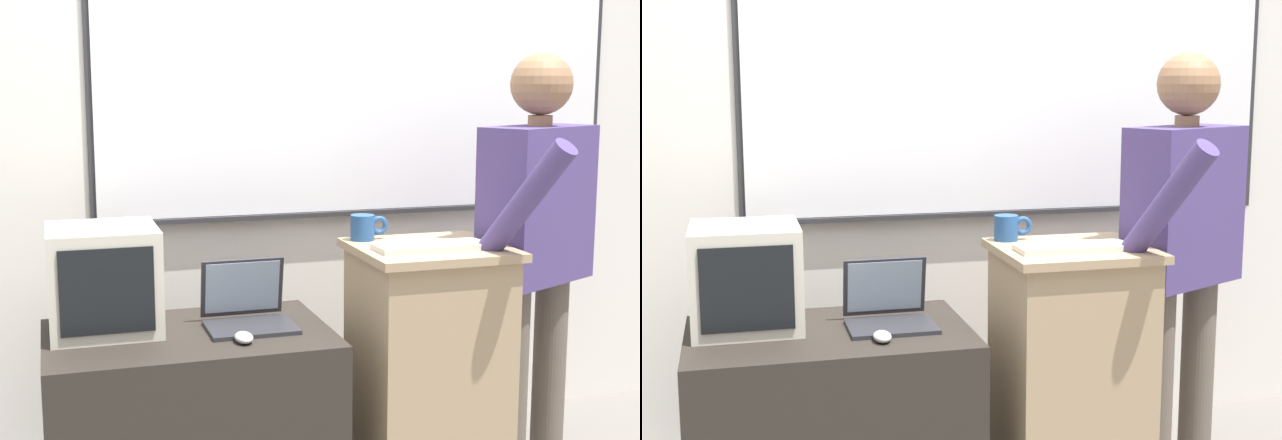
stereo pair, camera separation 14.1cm
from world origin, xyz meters
The scene contains 9 objects.
back_wall centered at (0.02, 1.13, 1.35)m, with size 6.40×0.17×2.68m.
lectern_podium centered at (0.33, 0.34, 0.48)m, with size 0.54×0.50×0.95m.
side_desk centered at (-0.53, 0.42, 0.34)m, with size 0.97×0.65×0.69m.
person_presenter centered at (0.79, 0.39, 0.96)m, with size 0.64×0.69×1.64m.
laptop centered at (-0.32, 0.45, 0.75)m, with size 0.30×0.28×0.23m.
wireless_keyboard centered at (0.31, 0.28, 0.96)m, with size 0.40×0.14×0.02m.
computer_mouse_by_laptop centered at (-0.38, 0.24, 0.70)m, with size 0.06×0.10×0.03m.
crt_monitor centered at (-0.80, 0.53, 0.87)m, with size 0.37×0.39×0.36m.
coffee_mug centered at (0.14, 0.52, 1.00)m, with size 0.15×0.09×0.09m.
Camera 1 is at (-0.97, -2.53, 1.55)m, focal length 50.00 mm.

